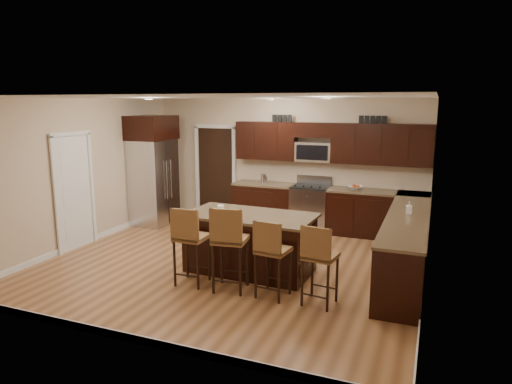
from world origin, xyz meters
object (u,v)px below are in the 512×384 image
at_px(island, 250,245).
at_px(stool_mid, 229,239).
at_px(refrigerator, 153,169).
at_px(stool_extra, 319,256).
at_px(stool_right, 271,250).
at_px(stool_left, 189,237).
at_px(range, 311,208).

distance_m(island, stool_mid, 0.91).
xyz_separation_m(refrigerator, stool_extra, (4.34, -2.74, -0.52)).
xyz_separation_m(stool_right, stool_extra, (0.65, 0.00, 0.00)).
xyz_separation_m(stool_left, stool_mid, (0.63, -0.00, 0.04)).
height_order(range, stool_left, stool_left).
bearing_deg(stool_right, refrigerator, 150.65).
relative_size(stool_mid, stool_right, 1.12).
bearing_deg(refrigerator, stool_mid, -41.79).
relative_size(island, stool_mid, 1.67).
bearing_deg(stool_right, island, 135.10).
bearing_deg(stool_left, refrigerator, 130.03).
distance_m(range, stool_right, 3.55).
bearing_deg(stool_mid, refrigerator, 130.20).
bearing_deg(stool_right, stool_extra, 7.23).
bearing_deg(stool_left, stool_right, -1.46).
distance_m(stool_left, refrigerator, 3.70).
height_order(range, stool_extra, range).
relative_size(stool_right, stool_extra, 1.00).
height_order(island, stool_extra, stool_extra).
xyz_separation_m(stool_right, refrigerator, (-3.69, 2.74, 0.52)).
distance_m(range, stool_extra, 3.67).
height_order(stool_left, stool_mid, stool_mid).
distance_m(range, refrigerator, 3.47).
relative_size(stool_left, stool_mid, 0.95).
bearing_deg(refrigerator, stool_extra, -32.25).
xyz_separation_m(island, stool_extra, (1.31, -0.84, 0.25)).
bearing_deg(range, stool_left, -103.69).
bearing_deg(stool_extra, stool_mid, -172.44).
bearing_deg(stool_mid, island, 84.60).
bearing_deg(stool_mid, range, 78.26).
height_order(stool_right, refrigerator, refrigerator).
relative_size(stool_left, refrigerator, 0.49).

